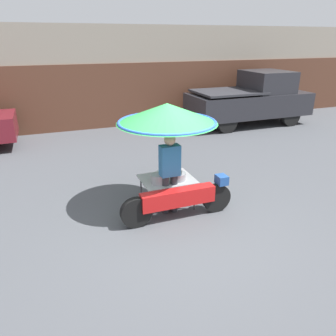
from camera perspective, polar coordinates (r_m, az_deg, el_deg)
name	(u,v)px	position (r m, az deg, el deg)	size (l,w,h in m)	color
ground_plane	(183,227)	(6.19, 2.71, -10.19)	(36.00, 36.00, 0.00)	#4C4F54
shopfront_building	(96,76)	(13.82, -12.38, 15.37)	(28.00, 2.06, 3.75)	gray
vendor_motorcycle_cart	(168,128)	(6.26, 0.08, 7.01)	(2.25, 1.94, 2.14)	black
vendor_person	(170,170)	(6.29, 0.31, -0.35)	(0.38, 0.22, 1.62)	#2D2D33
pickup_truck	(251,99)	(13.74, 14.33, 11.51)	(4.83, 1.99, 2.07)	black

